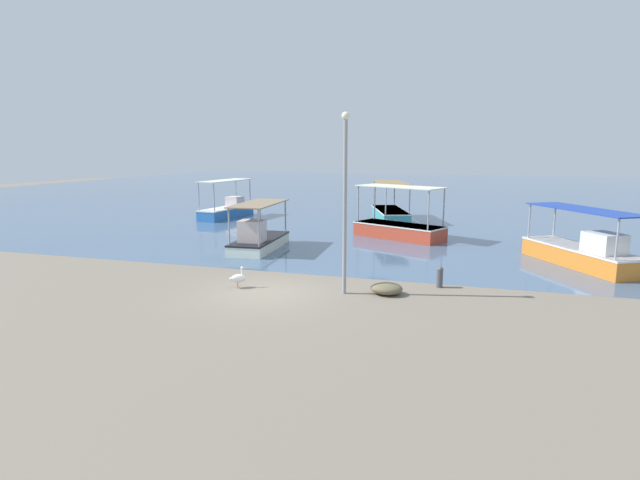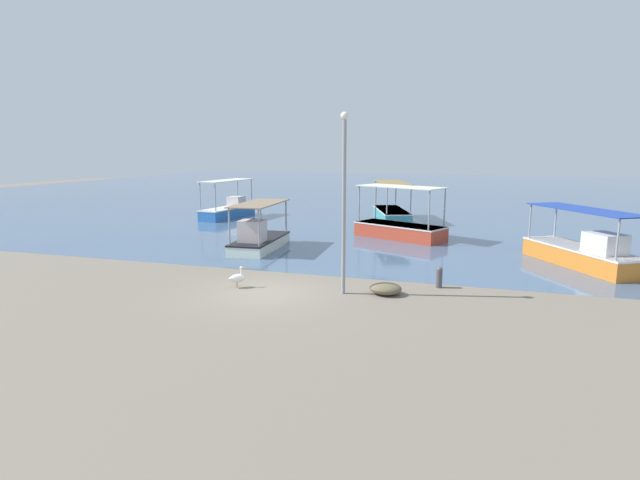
{
  "view_description": "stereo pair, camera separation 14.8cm",
  "coord_description": "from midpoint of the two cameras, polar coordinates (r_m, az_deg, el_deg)",
  "views": [
    {
      "loc": [
        6.87,
        -16.03,
        5.07
      ],
      "look_at": [
        0.39,
        5.48,
        1.0
      ],
      "focal_mm": 28.0,
      "sensor_mm": 36.0,
      "label": 1
    },
    {
      "loc": [
        7.01,
        -15.98,
        5.07
      ],
      "look_at": [
        0.39,
        5.48,
        1.0
      ],
      "focal_mm": 28.0,
      "sensor_mm": 36.0,
      "label": 2
    }
  ],
  "objects": [
    {
      "name": "lamp_post",
      "position": [
        17.34,
        3.01,
        5.16
      ],
      "size": [
        0.28,
        0.28,
        6.34
      ],
      "color": "gray",
      "rests_on": "ground"
    },
    {
      "name": "fishing_boat_far_left",
      "position": [
        37.05,
        8.27,
        3.15
      ],
      "size": [
        3.8,
        6.51,
        2.77
      ],
      "color": "teal",
      "rests_on": "harbor_water"
    },
    {
      "name": "ground",
      "position": [
        18.17,
        -6.07,
        -6.0
      ],
      "size": [
        120.0,
        120.0,
        0.0
      ],
      "primitive_type": "plane",
      "color": "#73695A"
    },
    {
      "name": "harbor_water",
      "position": [
        64.58,
        10.99,
        5.56
      ],
      "size": [
        110.0,
        90.0,
        0.0
      ],
      "primitive_type": "cube",
      "color": "#455F7C",
      "rests_on": "ground"
    },
    {
      "name": "fishing_boat_center",
      "position": [
        25.8,
        -6.85,
        0.19
      ],
      "size": [
        2.13,
        4.98,
        2.4
      ],
      "color": "white",
      "rests_on": "harbor_water"
    },
    {
      "name": "pelican",
      "position": [
        18.86,
        -9.19,
        -4.29
      ],
      "size": [
        0.67,
        0.62,
        0.8
      ],
      "color": "#E0997A",
      "rests_on": "ground"
    },
    {
      "name": "fishing_boat_outer",
      "position": [
        24.75,
        28.04,
        -1.22
      ],
      "size": [
        4.43,
        5.9,
        2.54
      ],
      "color": "orange",
      "rests_on": "harbor_water"
    },
    {
      "name": "net_pile",
      "position": [
        17.97,
        7.75,
        -5.52
      ],
      "size": [
        1.14,
        0.97,
        0.42
      ],
      "primitive_type": "ellipsoid",
      "color": "brown",
      "rests_on": "ground"
    },
    {
      "name": "mooring_bollard",
      "position": [
        19.15,
        13.69,
        -4.07
      ],
      "size": [
        0.24,
        0.24,
        0.8
      ],
      "color": "#47474C",
      "rests_on": "ground"
    },
    {
      "name": "fishing_boat_near_left",
      "position": [
        29.35,
        9.24,
        1.35
      ],
      "size": [
        5.62,
        4.05,
        3.02
      ],
      "color": "#C0432B",
      "rests_on": "harbor_water"
    },
    {
      "name": "fishing_boat_near_right",
      "position": [
        38.64,
        -10.3,
        3.48
      ],
      "size": [
        2.2,
        5.57,
        2.84
      ],
      "color": "#2C6CBB",
      "rests_on": "harbor_water"
    }
  ]
}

